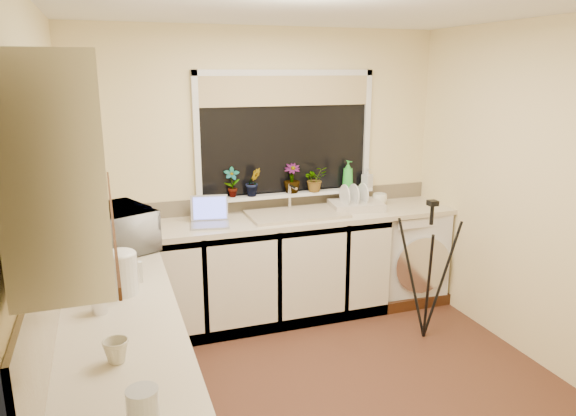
# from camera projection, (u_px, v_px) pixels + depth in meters

# --- Properties ---
(floor) EXTENTS (3.20, 3.20, 0.00)m
(floor) POSITION_uv_depth(u_px,v_px,m) (329.00, 391.00, 3.59)
(floor) COLOR #4F2D1F
(floor) RESTS_ON ground
(ceiling) EXTENTS (3.20, 3.20, 0.00)m
(ceiling) POSITION_uv_depth(u_px,v_px,m) (338.00, 4.00, 2.97)
(ceiling) COLOR white
(ceiling) RESTS_ON ground
(wall_back) EXTENTS (3.20, 0.00, 3.20)m
(wall_back) POSITION_uv_depth(u_px,v_px,m) (263.00, 173.00, 4.65)
(wall_back) COLOR #FBE5A7
(wall_back) RESTS_ON ground
(wall_front) EXTENTS (3.20, 0.00, 3.20)m
(wall_front) POSITION_uv_depth(u_px,v_px,m) (503.00, 321.00, 1.91)
(wall_front) COLOR #FBE5A7
(wall_front) RESTS_ON ground
(wall_left) EXTENTS (0.00, 3.00, 3.00)m
(wall_left) POSITION_uv_depth(u_px,v_px,m) (51.00, 243.00, 2.77)
(wall_left) COLOR #FBE5A7
(wall_left) RESTS_ON ground
(wall_right) EXTENTS (0.00, 3.00, 3.00)m
(wall_right) POSITION_uv_depth(u_px,v_px,m) (540.00, 196.00, 3.79)
(wall_right) COLOR #FBE5A7
(wall_right) RESTS_ON ground
(base_cabinet_back) EXTENTS (2.55, 0.60, 0.86)m
(base_cabinet_back) POSITION_uv_depth(u_px,v_px,m) (238.00, 275.00, 4.47)
(base_cabinet_back) COLOR silver
(base_cabinet_back) RESTS_ON floor
(base_cabinet_left) EXTENTS (0.54, 2.40, 0.86)m
(base_cabinet_left) POSITION_uv_depth(u_px,v_px,m) (126.00, 398.00, 2.79)
(base_cabinet_left) COLOR silver
(base_cabinet_left) RESTS_ON floor
(worktop_back) EXTENTS (3.20, 0.60, 0.04)m
(worktop_back) POSITION_uv_depth(u_px,v_px,m) (274.00, 220.00, 4.46)
(worktop_back) COLOR beige
(worktop_back) RESTS_ON base_cabinet_back
(worktop_left) EXTENTS (0.60, 2.40, 0.04)m
(worktop_left) POSITION_uv_depth(u_px,v_px,m) (119.00, 319.00, 2.68)
(worktop_left) COLOR beige
(worktop_left) RESTS_ON base_cabinet_left
(upper_cabinet) EXTENTS (0.28, 1.90, 0.70)m
(upper_cabinet) POSITION_uv_depth(u_px,v_px,m) (68.00, 141.00, 2.27)
(upper_cabinet) COLOR silver
(upper_cabinet) RESTS_ON wall_left
(splashback_left) EXTENTS (0.02, 2.40, 0.45)m
(splashback_left) POSITION_uv_depth(u_px,v_px,m) (51.00, 281.00, 2.53)
(splashback_left) COLOR beige
(splashback_left) RESTS_ON wall_left
(splashback_back) EXTENTS (3.20, 0.02, 0.14)m
(splashback_back) POSITION_uv_depth(u_px,v_px,m) (264.00, 202.00, 4.71)
(splashback_back) COLOR beige
(splashback_back) RESTS_ON wall_back
(window_glass) EXTENTS (1.50, 0.02, 1.00)m
(window_glass) POSITION_uv_depth(u_px,v_px,m) (286.00, 135.00, 4.62)
(window_glass) COLOR black
(window_glass) RESTS_ON wall_back
(window_blind) EXTENTS (1.50, 0.02, 0.25)m
(window_blind) POSITION_uv_depth(u_px,v_px,m) (287.00, 91.00, 4.50)
(window_blind) COLOR tan
(window_blind) RESTS_ON wall_back
(windowsill) EXTENTS (1.60, 0.14, 0.03)m
(windowsill) POSITION_uv_depth(u_px,v_px,m) (288.00, 194.00, 4.70)
(windowsill) COLOR white
(windowsill) RESTS_ON wall_back
(sink) EXTENTS (0.82, 0.46, 0.03)m
(sink) POSITION_uv_depth(u_px,v_px,m) (297.00, 214.00, 4.52)
(sink) COLOR tan
(sink) RESTS_ON worktop_back
(faucet) EXTENTS (0.03, 0.03, 0.24)m
(faucet) POSITION_uv_depth(u_px,v_px,m) (290.00, 197.00, 4.66)
(faucet) COLOR silver
(faucet) RESTS_ON worktop_back
(washing_machine) EXTENTS (0.68, 0.66, 0.88)m
(washing_machine) POSITION_uv_depth(u_px,v_px,m) (404.00, 252.00, 5.01)
(washing_machine) COLOR silver
(washing_machine) RESTS_ON floor
(laptop) EXTENTS (0.34, 0.33, 0.22)m
(laptop) POSITION_uv_depth(u_px,v_px,m) (210.00, 217.00, 4.26)
(laptop) COLOR #98989F
(laptop) RESTS_ON worktop_back
(kettle) EXTENTS (0.17, 0.17, 0.23)m
(kettle) POSITION_uv_depth(u_px,v_px,m) (122.00, 274.00, 2.92)
(kettle) COLOR silver
(kettle) RESTS_ON worktop_left
(dish_rack) EXTENTS (0.49, 0.40, 0.07)m
(dish_rack) POSITION_uv_depth(u_px,v_px,m) (356.00, 205.00, 4.72)
(dish_rack) COLOR beige
(dish_rack) RESTS_ON worktop_back
(tripod) EXTENTS (0.56, 0.56, 1.14)m
(tripod) POSITION_uv_depth(u_px,v_px,m) (428.00, 271.00, 4.19)
(tripod) COLOR black
(tripod) RESTS_ON floor
(glass_jug) EXTENTS (0.11, 0.11, 0.16)m
(glass_jug) POSITION_uv_depth(u_px,v_px,m) (143.00, 411.00, 1.80)
(glass_jug) COLOR #B6BAC2
(glass_jug) RESTS_ON worktop_left
(steel_jar) EXTENTS (0.08, 0.08, 0.11)m
(steel_jar) POSITION_uv_depth(u_px,v_px,m) (99.00, 303.00, 2.69)
(steel_jar) COLOR silver
(steel_jar) RESTS_ON worktop_left
(microwave) EXTENTS (0.53, 0.62, 0.29)m
(microwave) POSITION_uv_depth(u_px,v_px,m) (121.00, 228.00, 3.66)
(microwave) COLOR silver
(microwave) RESTS_ON worktop_left
(plant_a) EXTENTS (0.15, 0.11, 0.26)m
(plant_a) POSITION_uv_depth(u_px,v_px,m) (232.00, 182.00, 4.50)
(plant_a) COLOR #999999
(plant_a) RESTS_ON windowsill
(plant_b) EXTENTS (0.14, 0.12, 0.24)m
(plant_b) POSITION_uv_depth(u_px,v_px,m) (253.00, 182.00, 4.54)
(plant_b) COLOR #999999
(plant_b) RESTS_ON windowsill
(plant_c) EXTENTS (0.18, 0.18, 0.26)m
(plant_c) POSITION_uv_depth(u_px,v_px,m) (292.00, 178.00, 4.67)
(plant_c) COLOR #999999
(plant_c) RESTS_ON windowsill
(plant_d) EXTENTS (0.22, 0.19, 0.22)m
(plant_d) POSITION_uv_depth(u_px,v_px,m) (315.00, 179.00, 4.72)
(plant_d) COLOR #999999
(plant_d) RESTS_ON windowsill
(soap_bottle_green) EXTENTS (0.12, 0.12, 0.25)m
(soap_bottle_green) POSITION_uv_depth(u_px,v_px,m) (348.00, 175.00, 4.84)
(soap_bottle_green) COLOR green
(soap_bottle_green) RESTS_ON windowsill
(soap_bottle_clear) EXTENTS (0.10, 0.10, 0.17)m
(soap_bottle_clear) POSITION_uv_depth(u_px,v_px,m) (367.00, 178.00, 4.90)
(soap_bottle_clear) COLOR #999999
(soap_bottle_clear) RESTS_ON windowsill
(cup_back) EXTENTS (0.17, 0.17, 0.10)m
(cup_back) POSITION_uv_depth(u_px,v_px,m) (380.00, 199.00, 4.87)
(cup_back) COLOR white
(cup_back) RESTS_ON worktop_back
(cup_left) EXTENTS (0.14, 0.14, 0.10)m
(cup_left) POSITION_uv_depth(u_px,v_px,m) (116.00, 351.00, 2.24)
(cup_left) COLOR #C0B89E
(cup_left) RESTS_ON worktop_left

